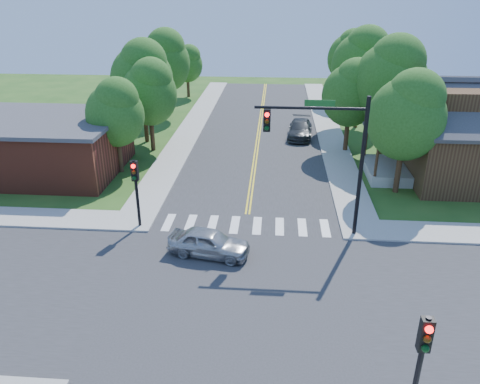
# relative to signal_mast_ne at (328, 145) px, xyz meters

# --- Properties ---
(ground) EXTENTS (100.00, 100.00, 0.00)m
(ground) POSITION_rel_signal_mast_ne_xyz_m (-3.91, -5.59, -4.85)
(ground) COLOR #214B17
(ground) RESTS_ON ground
(road_ns) EXTENTS (10.00, 90.00, 0.04)m
(road_ns) POSITION_rel_signal_mast_ne_xyz_m (-3.91, -5.59, -4.83)
(road_ns) COLOR #2D2D30
(road_ns) RESTS_ON ground
(road_ew) EXTENTS (90.00, 10.00, 0.04)m
(road_ew) POSITION_rel_signal_mast_ne_xyz_m (-3.91, -5.59, -4.83)
(road_ew) COLOR #2D2D30
(road_ew) RESTS_ON ground
(intersection_patch) EXTENTS (10.20, 10.20, 0.06)m
(intersection_patch) POSITION_rel_signal_mast_ne_xyz_m (-3.91, -5.59, -4.85)
(intersection_patch) COLOR #2D2D30
(intersection_patch) RESTS_ON ground
(sidewalk_nw) EXTENTS (40.00, 40.00, 0.14)m
(sidewalk_nw) POSITION_rel_signal_mast_ne_xyz_m (-19.73, 10.23, -4.78)
(sidewalk_nw) COLOR #9E9B93
(sidewalk_nw) RESTS_ON ground
(crosswalk_north) EXTENTS (8.85, 2.00, 0.01)m
(crosswalk_north) POSITION_rel_signal_mast_ne_xyz_m (-3.91, 0.61, -4.80)
(crosswalk_north) COLOR white
(crosswalk_north) RESTS_ON ground
(centerline) EXTENTS (0.30, 90.00, 0.01)m
(centerline) POSITION_rel_signal_mast_ne_xyz_m (-3.91, -5.59, -4.80)
(centerline) COLOR yellow
(centerline) RESTS_ON ground
(signal_mast_ne) EXTENTS (5.30, 0.42, 7.20)m
(signal_mast_ne) POSITION_rel_signal_mast_ne_xyz_m (0.00, 0.00, 0.00)
(signal_mast_ne) COLOR black
(signal_mast_ne) RESTS_ON ground
(signal_pole_se) EXTENTS (0.34, 0.42, 3.80)m
(signal_pole_se) POSITION_rel_signal_mast_ne_xyz_m (1.69, -11.21, -2.19)
(signal_pole_se) COLOR black
(signal_pole_se) RESTS_ON ground
(signal_pole_nw) EXTENTS (0.34, 0.42, 3.80)m
(signal_pole_nw) POSITION_rel_signal_mast_ne_xyz_m (-9.51, -0.01, -2.19)
(signal_pole_nw) COLOR black
(signal_pole_nw) RESTS_ON ground
(building_nw) EXTENTS (10.40, 8.40, 3.73)m
(building_nw) POSITION_rel_signal_mast_ne_xyz_m (-18.11, 7.61, -2.97)
(building_nw) COLOR brown
(building_nw) RESTS_ON ground
(tree_e_a) EXTENTS (4.48, 4.26, 7.62)m
(tree_e_a) POSITION_rel_signal_mast_ne_xyz_m (5.16, 5.77, 0.14)
(tree_e_a) COLOR #382314
(tree_e_a) RESTS_ON ground
(tree_e_b) EXTENTS (5.23, 4.97, 8.89)m
(tree_e_b) POSITION_rel_signal_mast_ne_xyz_m (5.51, 12.45, 0.97)
(tree_e_b) COLOR #382314
(tree_e_b) RESTS_ON ground
(tree_e_c) EXTENTS (5.19, 4.93, 8.83)m
(tree_e_c) POSITION_rel_signal_mast_ne_xyz_m (4.79, 20.13, 0.94)
(tree_e_c) COLOR #382314
(tree_e_c) RESTS_ON ground
(tree_e_d) EXTENTS (4.58, 4.35, 7.78)m
(tree_e_d) POSITION_rel_signal_mast_ne_xyz_m (5.09, 29.52, 0.25)
(tree_e_d) COLOR #382314
(tree_e_d) RESTS_ON ground
(tree_w_a) EXTENTS (3.83, 3.64, 6.51)m
(tree_w_a) POSITION_rel_signal_mast_ne_xyz_m (-12.94, 7.84, -0.59)
(tree_w_a) COLOR #382314
(tree_w_a) RESTS_ON ground
(tree_w_b) EXTENTS (4.85, 4.60, 8.24)m
(tree_w_b) POSITION_rel_signal_mast_ne_xyz_m (-12.88, 14.54, 0.55)
(tree_w_b) COLOR #382314
(tree_w_b) RESTS_ON ground
(tree_w_c) EXTENTS (4.90, 4.65, 8.33)m
(tree_w_c) POSITION_rel_signal_mast_ne_xyz_m (-12.99, 22.51, 0.61)
(tree_w_c) COLOR #382314
(tree_w_c) RESTS_ON ground
(tree_w_d) EXTENTS (3.44, 3.27, 5.85)m
(tree_w_d) POSITION_rel_signal_mast_ne_xyz_m (-12.46, 31.38, -1.02)
(tree_w_d) COLOR #382314
(tree_w_d) RESTS_ON ground
(tree_house) EXTENTS (4.18, 3.97, 7.11)m
(tree_house) POSITION_rel_signal_mast_ne_xyz_m (3.00, 13.31, -0.20)
(tree_house) COLOR #382314
(tree_house) RESTS_ON ground
(tree_bldg) EXTENTS (4.17, 3.97, 7.10)m
(tree_bldg) POSITION_rel_signal_mast_ne_xyz_m (-11.85, 12.49, -0.20)
(tree_bldg) COLOR #382314
(tree_bldg) RESTS_ON ground
(car_silver) EXTENTS (2.99, 4.45, 1.32)m
(car_silver) POSITION_rel_signal_mast_ne_xyz_m (-5.46, -2.49, -4.19)
(car_silver) COLOR #AAADB1
(car_silver) RESTS_ON ground
(car_dgrey) EXTENTS (2.67, 5.01, 1.37)m
(car_dgrey) POSITION_rel_signal_mast_ne_xyz_m (-0.41, 16.74, -4.17)
(car_dgrey) COLOR #2F3234
(car_dgrey) RESTS_ON ground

